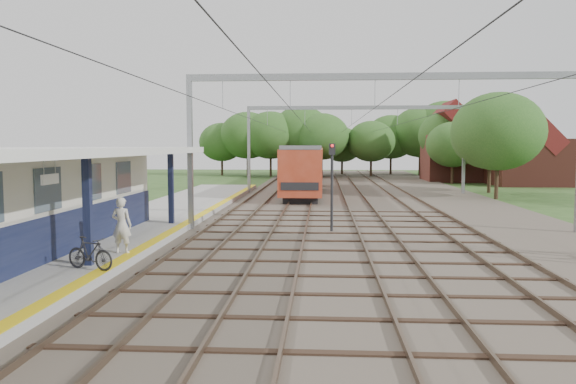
{
  "coord_description": "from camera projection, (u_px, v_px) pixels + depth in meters",
  "views": [
    {
      "loc": [
        0.96,
        -9.87,
        3.85
      ],
      "look_at": [
        -0.74,
        17.3,
        1.6
      ],
      "focal_mm": 35.0,
      "sensor_mm": 36.0,
      "label": 1
    }
  ],
  "objects": [
    {
      "name": "train",
      "position": [
        308.0,
        164.0,
        52.93
      ],
      "size": [
        2.86,
        35.65,
        3.77
      ],
      "color": "black",
      "rests_on": "ballast_bed"
    },
    {
      "name": "station_building",
      "position": [
        8.0,
        204.0,
        17.54
      ],
      "size": [
        3.41,
        18.0,
        3.4
      ],
      "color": "beige",
      "rests_on": "platform"
    },
    {
      "name": "platform",
      "position": [
        130.0,
        230.0,
        24.57
      ],
      "size": [
        5.0,
        52.0,
        0.35
      ],
      "primitive_type": "cube",
      "color": "gray",
      "rests_on": "ground"
    },
    {
      "name": "yellow_stripe",
      "position": [
        180.0,
        226.0,
        24.42
      ],
      "size": [
        0.45,
        52.0,
        0.01
      ],
      "primitive_type": "cube",
      "color": "yellow",
      "rests_on": "platform"
    },
    {
      "name": "house_near",
      "position": [
        530.0,
        155.0,
        54.4
      ],
      "size": [
        7.0,
        6.12,
        7.89
      ],
      "color": "brown",
      "rests_on": "ground"
    },
    {
      "name": "person",
      "position": [
        122.0,
        225.0,
        18.3
      ],
      "size": [
        0.71,
        0.51,
        1.84
      ],
      "primitive_type": "imported",
      "rotation": [
        0.0,
        0.0,
        3.04
      ],
      "color": "beige",
      "rests_on": "platform"
    },
    {
      "name": "tree_band",
      "position": [
        348.0,
        137.0,
        66.37
      ],
      "size": [
        31.72,
        30.88,
        8.82
      ],
      "color": "#382619",
      "rests_on": "ground"
    },
    {
      "name": "catenary_system",
      "position": [
        363.0,
        119.0,
        34.68
      ],
      "size": [
        17.22,
        88.0,
        7.0
      ],
      "color": "gray",
      "rests_on": "ground"
    },
    {
      "name": "house_far",
      "position": [
        462.0,
        151.0,
        60.66
      ],
      "size": [
        8.0,
        6.12,
        8.66
      ],
      "color": "brown",
      "rests_on": "ground"
    },
    {
      "name": "signal_post",
      "position": [
        332.0,
        179.0,
        24.49
      ],
      "size": [
        0.28,
        0.25,
        3.95
      ],
      "rotation": [
        0.0,
        0.0,
        0.05
      ],
      "color": "black",
      "rests_on": "ground"
    },
    {
      "name": "canopy",
      "position": [
        23.0,
        153.0,
        16.34
      ],
      "size": [
        6.4,
        20.0,
        3.44
      ],
      "color": "#101634",
      "rests_on": "platform"
    },
    {
      "name": "ballast_bed",
      "position": [
        366.0,
        199.0,
        39.78
      ],
      "size": [
        18.0,
        90.0,
        0.1
      ],
      "primitive_type": "cube",
      "color": "#473D33",
      "rests_on": "ground"
    },
    {
      "name": "rail_tracks",
      "position": [
        330.0,
        197.0,
        39.93
      ],
      "size": [
        11.8,
        88.0,
        0.15
      ],
      "color": "brown",
      "rests_on": "ballast_bed"
    },
    {
      "name": "bicycle",
      "position": [
        90.0,
        253.0,
        15.82
      ],
      "size": [
        1.63,
        0.94,
        0.95
      ],
      "primitive_type": "imported",
      "rotation": [
        0.0,
        0.0,
        1.23
      ],
      "color": "black",
      "rests_on": "platform"
    },
    {
      "name": "ground",
      "position": [
        269.0,
        358.0,
        10.19
      ],
      "size": [
        160.0,
        160.0,
        0.0
      ],
      "primitive_type": "plane",
      "color": "#2D4C1E",
      "rests_on": "ground"
    }
  ]
}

